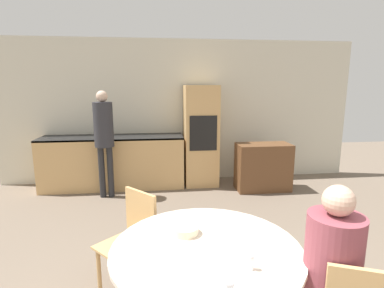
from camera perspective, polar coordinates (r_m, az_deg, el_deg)
name	(u,v)px	position (r m, az deg, el deg)	size (l,w,h in m)	color
wall_back	(180,112)	(5.62, -2.26, 6.20)	(6.57, 0.05, 2.60)	beige
kitchen_counter	(114,161)	(5.46, -14.72, -3.18)	(2.44, 0.60, 0.91)	tan
oven_unit	(201,136)	(5.38, 1.68, 1.61)	(0.59, 0.59, 1.79)	tan
sideboard	(263,167)	(5.30, 13.36, -4.26)	(0.91, 0.45, 0.81)	brown
dining_table	(206,279)	(2.15, 2.68, -24.29)	(1.22, 1.22, 0.77)	brown
chair_far_left	(133,236)	(2.75, -11.24, -16.86)	(0.57, 0.57, 0.89)	tan
person_seated	(334,274)	(2.03, 25.37, -21.45)	(0.31, 0.38, 1.25)	#262628
person_standing	(104,132)	(4.87, -16.44, 2.24)	(0.30, 0.30, 1.71)	#262628
bowl_near	(185,230)	(2.16, -1.28, -16.06)	(0.19, 0.19, 0.05)	beige
salt_shaker	(251,262)	(1.83, 11.18, -21.24)	(0.03, 0.03, 0.09)	white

